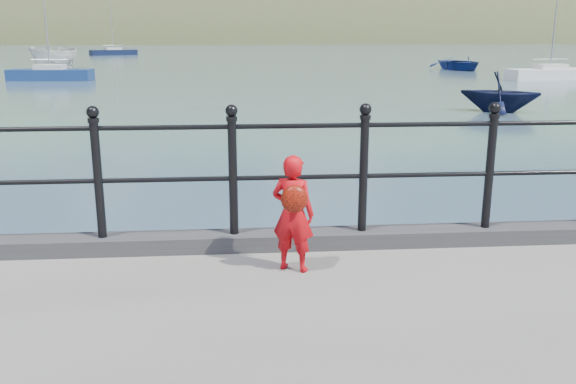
{
  "coord_description": "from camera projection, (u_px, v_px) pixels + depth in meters",
  "views": [
    {
      "loc": [
        -0.54,
        -5.55,
        2.96
      ],
      "look_at": [
        -0.1,
        -0.2,
        1.55
      ],
      "focal_mm": 38.0,
      "sensor_mm": 36.0,
      "label": 1
    }
  ],
  "objects": [
    {
      "name": "ground",
      "position": [
        297.0,
        335.0,
        6.14
      ],
      "size": [
        600.0,
        600.0,
        0.0
      ],
      "primitive_type": "plane",
      "color": "#2D4251",
      "rests_on": "ground"
    },
    {
      "name": "kerb",
      "position": [
        298.0,
        239.0,
        5.73
      ],
      "size": [
        60.0,
        0.3,
        0.15
      ],
      "primitive_type": "cube",
      "color": "#28282B",
      "rests_on": "quay"
    },
    {
      "name": "railing",
      "position": [
        299.0,
        161.0,
        5.54
      ],
      "size": [
        18.11,
        0.11,
        1.2
      ],
      "color": "black",
      "rests_on": "kerb"
    },
    {
      "name": "far_shore",
      "position": [
        335.0,
        98.0,
        245.69
      ],
      "size": [
        830.0,
        200.0,
        156.0
      ],
      "color": "#333A21",
      "rests_on": "ground"
    },
    {
      "name": "child",
      "position": [
        293.0,
        213.0,
        5.06
      ],
      "size": [
        0.43,
        0.37,
        1.0
      ],
      "rotation": [
        0.0,
        0.0,
        2.71
      ],
      "color": "red",
      "rests_on": "quay"
    },
    {
      "name": "launch_blue",
      "position": [
        460.0,
        63.0,
        49.46
      ],
      "size": [
        4.35,
        5.66,
        1.09
      ],
      "primitive_type": "imported",
      "rotation": [
        0.0,
        0.0,
        0.12
      ],
      "color": "navy",
      "rests_on": "ground"
    },
    {
      "name": "launch_white",
      "position": [
        54.0,
        58.0,
        50.49
      ],
      "size": [
        4.06,
        5.11,
        1.88
      ],
      "primitive_type": "imported",
      "rotation": [
        0.0,
        0.0,
        -0.54
      ],
      "color": "silver",
      "rests_on": "ground"
    },
    {
      "name": "launch_navy",
      "position": [
        500.0,
        92.0,
        23.16
      ],
      "size": [
        3.73,
        3.55,
        1.53
      ],
      "primitive_type": "imported",
      "rotation": [
        0.0,
        0.0,
        1.1
      ],
      "color": "black",
      "rests_on": "ground"
    },
    {
      "name": "sailboat_left",
      "position": [
        114.0,
        53.0,
        81.5
      ],
      "size": [
        6.21,
        4.44,
        8.57
      ],
      "rotation": [
        0.0,
        0.0,
        0.48
      ],
      "color": "black",
      "rests_on": "ground"
    },
    {
      "name": "sailboat_port",
      "position": [
        51.0,
        75.0,
        38.56
      ],
      "size": [
        5.2,
        1.94,
        7.54
      ],
      "rotation": [
        0.0,
        0.0,
        -0.06
      ],
      "color": "navy",
      "rests_on": "ground"
    },
    {
      "name": "sailboat_near",
      "position": [
        549.0,
        74.0,
        39.17
      ],
      "size": [
        5.85,
        2.53,
        7.87
      ],
      "rotation": [
        0.0,
        0.0,
        0.17
      ],
      "color": "silver",
      "rests_on": "ground"
    }
  ]
}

